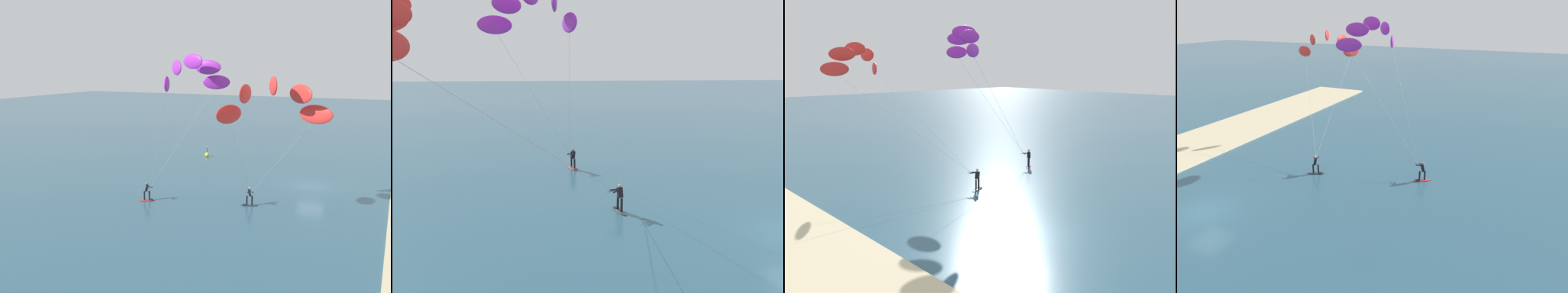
{
  "view_description": "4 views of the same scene",
  "coord_description": "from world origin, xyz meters",
  "views": [
    {
      "loc": [
        -43.25,
        -7.38,
        11.98
      ],
      "look_at": [
        -8.83,
        8.65,
        4.85
      ],
      "focal_mm": 40.41,
      "sensor_mm": 36.0,
      "label": 1
    },
    {
      "loc": [
        -11.57,
        -17.08,
        8.83
      ],
      "look_at": [
        -9.86,
        10.82,
        2.2
      ],
      "focal_mm": 35.63,
      "sensor_mm": 36.0,
      "label": 2
    },
    {
      "loc": [
        15.46,
        -17.81,
        9.43
      ],
      "look_at": [
        -10.4,
        5.77,
        2.87
      ],
      "focal_mm": 39.92,
      "sensor_mm": 36.0,
      "label": 3
    },
    {
      "loc": [
        14.51,
        19.52,
        13.12
      ],
      "look_at": [
        -9.63,
        8.54,
        2.88
      ],
      "focal_mm": 32.27,
      "sensor_mm": 36.0,
      "label": 4
    }
  ],
  "objects": [
    {
      "name": "kitesurfer_nearshore",
      "position": [
        -13.37,
        6.9,
        11.01
      ],
      "size": [
        6.35,
        8.5,
        12.74
      ],
      "color": "red",
      "rests_on": "ground"
    },
    {
      "name": "kitesurfer_mid_water",
      "position": [
        -18.26,
        -0.63,
        9.63
      ],
      "size": [
        12.65,
        8.59,
        11.32
      ],
      "color": "#333338",
      "rests_on": "ground"
    },
    {
      "name": "ground_plane",
      "position": [
        0.0,
        0.0,
        0.0
      ],
      "size": [
        240.0,
        240.0,
        0.0
      ],
      "primitive_type": "plane",
      "color": "#2D566B"
    }
  ]
}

